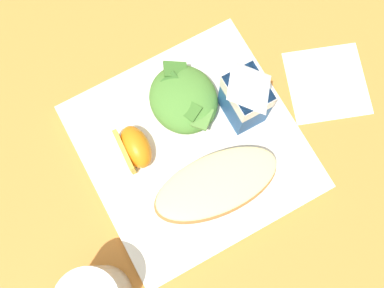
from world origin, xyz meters
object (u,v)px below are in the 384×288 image
object	(u,v)px
orange_wedge_front	(135,148)
cheesy_pizza_bread	(214,186)
paper_napkin	(327,83)
green_salad_pile	(184,99)
milk_carton	(246,96)
white_plate	(192,147)

from	to	relation	value
orange_wedge_front	cheesy_pizza_bread	bearing A→B (deg)	35.22
orange_wedge_front	paper_napkin	size ratio (longest dim) A/B	0.56
green_salad_pile	cheesy_pizza_bread	bearing A→B (deg)	-10.11
cheesy_pizza_bread	milk_carton	xyz separation A→B (m)	(-0.07, 0.09, 0.04)
cheesy_pizza_bread	orange_wedge_front	distance (m)	0.11
green_salad_pile	milk_carton	world-z (taller)	milk_carton
green_salad_pile	orange_wedge_front	bearing A→B (deg)	-72.30
green_salad_pile	orange_wedge_front	world-z (taller)	green_salad_pile
white_plate	milk_carton	distance (m)	0.11
milk_carton	paper_napkin	xyz separation A→B (m)	(0.02, 0.13, -0.07)
white_plate	cheesy_pizza_bread	size ratio (longest dim) A/B	1.59
milk_carton	orange_wedge_front	world-z (taller)	milk_carton
cheesy_pizza_bread	milk_carton	size ratio (longest dim) A/B	1.61
green_salad_pile	paper_napkin	bearing A→B (deg)	71.31
green_salad_pile	paper_napkin	distance (m)	0.21
cheesy_pizza_bread	green_salad_pile	size ratio (longest dim) A/B	1.60
cheesy_pizza_bread	orange_wedge_front	world-z (taller)	orange_wedge_front
paper_napkin	milk_carton	bearing A→B (deg)	-98.42
green_salad_pile	orange_wedge_front	distance (m)	0.09
cheesy_pizza_bread	white_plate	bearing A→B (deg)	177.33
orange_wedge_front	milk_carton	bearing A→B (deg)	82.90
cheesy_pizza_bread	paper_napkin	xyz separation A→B (m)	(-0.06, 0.22, -0.03)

